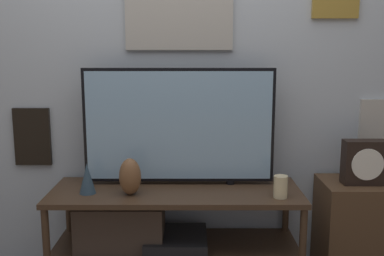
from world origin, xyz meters
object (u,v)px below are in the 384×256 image
Objects in this scene: candle_jar at (281,187)px; mantel_clock at (364,162)px; television at (179,126)px; vase_slim_bronze at (87,178)px; vase_urn_stoneware at (130,177)px.

mantel_clock reaches higher than candle_jar.
mantel_clock is at bearing -4.29° from television.
vase_urn_stoneware reaches higher than vase_slim_bronze.
television reaches higher than vase_slim_bronze.
television reaches higher than mantel_clock.
vase_slim_bronze is at bearing -160.95° from television.
vase_slim_bronze is at bearing 176.17° from candle_jar.
vase_urn_stoneware is (0.24, -0.02, 0.02)m from vase_slim_bronze.
television is 0.60m from vase_slim_bronze.
mantel_clock is (1.58, 0.10, 0.07)m from vase_slim_bronze.
candle_jar is at bearing -23.86° from television.
candle_jar is (0.56, -0.25, -0.29)m from television.
mantel_clock is at bearing 3.45° from vase_slim_bronze.
mantel_clock is at bearing 4.98° from vase_urn_stoneware.
mantel_clock reaches higher than vase_slim_bronze.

